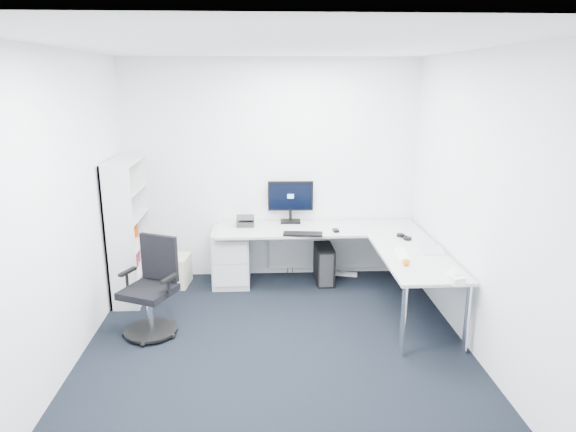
{
  "coord_description": "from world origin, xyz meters",
  "views": [
    {
      "loc": [
        -0.12,
        -4.16,
        2.46
      ],
      "look_at": [
        0.15,
        1.05,
        1.05
      ],
      "focal_mm": 32.0,
      "sensor_mm": 36.0,
      "label": 1
    }
  ],
  "objects_px": {
    "l_desk": "(321,265)",
    "monitor": "(291,201)",
    "bookshelf": "(129,230)",
    "laptop": "(433,240)",
    "task_chair": "(148,289)"
  },
  "relations": [
    {
      "from": "l_desk",
      "to": "laptop",
      "type": "height_order",
      "value": "laptop"
    },
    {
      "from": "task_chair",
      "to": "laptop",
      "type": "bearing_deg",
      "value": 30.7
    },
    {
      "from": "task_chair",
      "to": "laptop",
      "type": "xyz_separation_m",
      "value": [
        2.89,
        0.32,
        0.34
      ]
    },
    {
      "from": "bookshelf",
      "to": "task_chair",
      "type": "distance_m",
      "value": 1.06
    },
    {
      "from": "monitor",
      "to": "task_chair",
      "type": "bearing_deg",
      "value": -132.74
    },
    {
      "from": "task_chair",
      "to": "laptop",
      "type": "relative_size",
      "value": 2.99
    },
    {
      "from": "l_desk",
      "to": "monitor",
      "type": "xyz_separation_m",
      "value": [
        -0.32,
        0.6,
        0.62
      ]
    },
    {
      "from": "bookshelf",
      "to": "laptop",
      "type": "relative_size",
      "value": 4.94
    },
    {
      "from": "bookshelf",
      "to": "monitor",
      "type": "xyz_separation_m",
      "value": [
        1.86,
        0.55,
        0.18
      ]
    },
    {
      "from": "monitor",
      "to": "laptop",
      "type": "xyz_separation_m",
      "value": [
        1.42,
        -1.17,
        -0.15
      ]
    },
    {
      "from": "bookshelf",
      "to": "task_chair",
      "type": "xyz_separation_m",
      "value": [
        0.39,
        -0.94,
        -0.32
      ]
    },
    {
      "from": "l_desk",
      "to": "monitor",
      "type": "distance_m",
      "value": 0.92
    },
    {
      "from": "task_chair",
      "to": "monitor",
      "type": "xyz_separation_m",
      "value": [
        1.47,
        1.49,
        0.5
      ]
    },
    {
      "from": "l_desk",
      "to": "bookshelf",
      "type": "distance_m",
      "value": 2.22
    },
    {
      "from": "l_desk",
      "to": "task_chair",
      "type": "xyz_separation_m",
      "value": [
        -1.79,
        -0.89,
        0.13
      ]
    }
  ]
}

